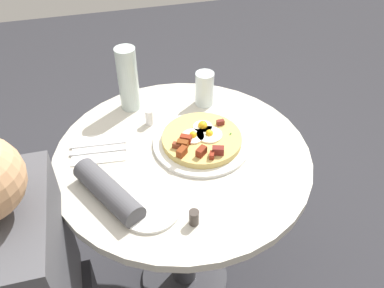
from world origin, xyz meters
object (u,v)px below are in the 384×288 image
(pizza_plate, at_px, (202,143))
(fork, at_px, (98,151))
(water_glass, at_px, (205,89))
(salt_shaker, at_px, (149,117))
(pepper_shaker, at_px, (194,218))
(water_bottle, at_px, (128,79))
(breakfast_pizza, at_px, (201,139))
(bread_plate, at_px, (150,208))
(knife, at_px, (98,144))
(dining_table, at_px, (183,191))

(pizza_plate, relative_size, fork, 1.79)
(water_glass, bearing_deg, salt_shaker, -72.07)
(pepper_shaker, bearing_deg, pizza_plate, 160.79)
(water_bottle, bearing_deg, pizza_plate, 36.20)
(pepper_shaker, bearing_deg, breakfast_pizza, 160.95)
(water_glass, distance_m, water_bottle, 0.28)
(bread_plate, relative_size, pepper_shaker, 3.80)
(salt_shaker, xyz_separation_m, pepper_shaker, (0.46, 0.04, -0.01))
(knife, relative_size, salt_shaker, 3.14)
(pizza_plate, bearing_deg, breakfast_pizza, -39.27)
(pizza_plate, distance_m, breakfast_pizza, 0.02)
(pizza_plate, height_order, breakfast_pizza, breakfast_pizza)
(salt_shaker, height_order, pepper_shaker, salt_shaker)
(knife, relative_size, water_bottle, 0.75)
(pizza_plate, height_order, fork, pizza_plate)
(knife, bearing_deg, dining_table, -17.04)
(water_glass, xyz_separation_m, pepper_shaker, (0.53, -0.18, -0.04))
(dining_table, bearing_deg, pizza_plate, 109.84)
(dining_table, height_order, fork, fork)
(pepper_shaker, bearing_deg, water_glass, 161.35)
(fork, xyz_separation_m, water_glass, (-0.18, 0.41, 0.06))
(water_glass, height_order, salt_shaker, water_glass)
(pizza_plate, xyz_separation_m, pepper_shaker, (0.31, -0.11, 0.02))
(knife, distance_m, pepper_shaker, 0.45)
(breakfast_pizza, height_order, knife, breakfast_pizza)
(water_bottle, distance_m, pepper_shaker, 0.59)
(fork, relative_size, salt_shaker, 3.14)
(bread_plate, xyz_separation_m, salt_shaker, (-0.38, 0.07, 0.02))
(pizza_plate, height_order, knife, pizza_plate)
(breakfast_pizza, bearing_deg, water_glass, 161.90)
(breakfast_pizza, xyz_separation_m, bread_plate, (0.23, -0.21, -0.02))
(bread_plate, bearing_deg, pizza_plate, 137.23)
(water_bottle, relative_size, pepper_shaker, 5.22)
(breakfast_pizza, distance_m, knife, 0.34)
(breakfast_pizza, height_order, bread_plate, breakfast_pizza)
(fork, distance_m, water_bottle, 0.29)
(knife, relative_size, water_glass, 1.39)
(fork, height_order, salt_shaker, salt_shaker)
(breakfast_pizza, xyz_separation_m, water_bottle, (-0.27, -0.19, 0.09))
(breakfast_pizza, relative_size, fork, 1.46)
(dining_table, height_order, knife, knife)
(pepper_shaker, bearing_deg, bread_plate, -125.51)
(bread_plate, distance_m, salt_shaker, 0.39)
(water_bottle, xyz_separation_m, pepper_shaker, (0.58, 0.09, -0.10))
(pizza_plate, relative_size, bread_plate, 1.85)
(dining_table, bearing_deg, water_bottle, -157.27)
(pizza_plate, xyz_separation_m, salt_shaker, (-0.15, -0.15, 0.02))
(salt_shaker, bearing_deg, knife, -68.37)
(fork, bearing_deg, dining_table, -9.74)
(water_bottle, bearing_deg, dining_table, 22.73)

